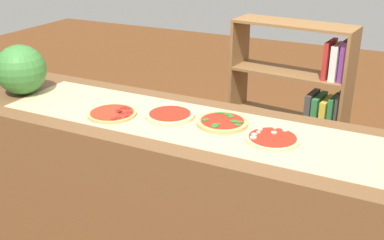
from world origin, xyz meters
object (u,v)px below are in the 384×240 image
object	(u,v)px
pizza_mushroom_3	(272,138)
bookshelf	(302,125)
pizza_pepperoni_0	(112,114)
pizza_plain_1	(170,115)
watermelon	(21,70)
pizza_spinach_2	(222,122)

from	to	relation	value
pizza_mushroom_3	bookshelf	xyz separation A→B (m)	(-0.08, 1.01, -0.34)
bookshelf	pizza_pepperoni_0	bearing A→B (deg)	-125.90
pizza_plain_1	watermelon	xyz separation A→B (m)	(-0.97, -0.06, 0.14)
pizza_pepperoni_0	pizza_mushroom_3	xyz separation A→B (m)	(0.86, 0.08, -0.00)
pizza_mushroom_3	bookshelf	bearing A→B (deg)	94.43
pizza_pepperoni_0	bookshelf	size ratio (longest dim) A/B	0.20
pizza_mushroom_3	watermelon	size ratio (longest dim) A/B	0.87
pizza_plain_1	pizza_spinach_2	bearing A→B (deg)	6.22
pizza_plain_1	pizza_spinach_2	xyz separation A→B (m)	(0.29, 0.03, 0.00)
watermelon	pizza_spinach_2	bearing A→B (deg)	4.21
pizza_plain_1	pizza_spinach_2	size ratio (longest dim) A/B	1.00
bookshelf	pizza_mushroom_3	bearing A→B (deg)	-85.57
pizza_spinach_2	pizza_mushroom_3	size ratio (longest dim) A/B	1.03
pizza_spinach_2	pizza_mushroom_3	distance (m)	0.30
pizza_pepperoni_0	pizza_spinach_2	xyz separation A→B (m)	(0.57, 0.15, 0.00)
pizza_spinach_2	watermelon	xyz separation A→B (m)	(-1.26, -0.09, 0.14)
pizza_mushroom_3	pizza_plain_1	bearing A→B (deg)	175.96
pizza_plain_1	bookshelf	distance (m)	1.14
bookshelf	pizza_plain_1	bearing A→B (deg)	-117.25
pizza_spinach_2	bookshelf	world-z (taller)	bookshelf
pizza_spinach_2	watermelon	distance (m)	1.27
pizza_mushroom_3	bookshelf	world-z (taller)	bookshelf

